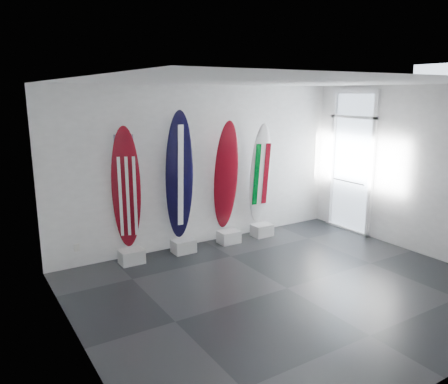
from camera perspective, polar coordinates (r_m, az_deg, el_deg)
floor at (r=6.77m, az=8.21°, el=-12.30°), size 6.00×6.00×0.00m
ceiling at (r=6.14m, az=9.13°, el=13.96°), size 6.00×6.00×0.00m
wall_back at (r=8.31m, az=-2.63°, el=3.39°), size 6.00×0.00×6.00m
wall_left at (r=4.94m, az=-18.91°, el=-3.88°), size 0.00×5.00×5.00m
wall_right at (r=8.52m, az=24.19°, el=2.51°), size 0.00×5.00×5.00m
display_block_usa at (r=7.73m, az=-11.94°, el=-8.22°), size 0.40×0.30×0.24m
surfboard_usa at (r=7.49m, az=-12.62°, el=0.44°), size 0.54×0.41×2.11m
display_block_navy at (r=8.10m, az=-5.30°, el=-7.02°), size 0.40×0.30×0.24m
surfboard_navy at (r=7.84m, az=-5.82°, el=2.09°), size 0.55×0.27×2.34m
display_block_swiss at (r=8.56m, az=0.63°, el=-5.86°), size 0.40×0.30×0.24m
surfboard_swiss at (r=8.34m, az=0.28°, el=2.06°), size 0.55×0.49×2.14m
display_block_italy at (r=8.99m, az=4.97°, el=-4.96°), size 0.40×0.30×0.24m
surfboard_italy at (r=8.79m, az=4.72°, el=2.30°), size 0.49×0.36×2.05m
wall_outlet at (r=7.71m, az=-18.63°, el=-6.87°), size 0.09×0.02×0.13m
glass_door at (r=9.45m, az=16.27°, el=3.57°), size 0.12×1.16×2.85m
balcony at (r=10.64m, az=20.76°, el=-0.84°), size 2.80×2.20×1.20m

